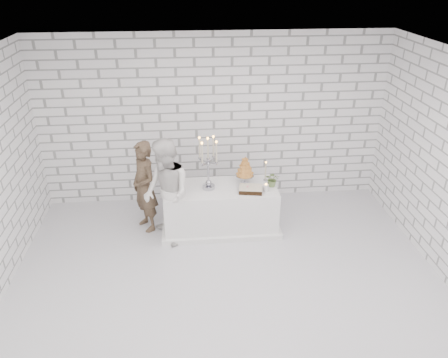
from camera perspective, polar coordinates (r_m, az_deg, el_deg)
ground at (r=6.18m, az=0.49°, el=-13.52°), size 6.00×5.00×0.01m
ceiling at (r=4.82m, az=0.63°, el=14.80°), size 6.00×5.00×0.01m
wall_back at (r=7.63m, az=-1.33°, el=7.66°), size 6.00×0.01×3.00m
wall_front at (r=3.36m, az=5.12°, el=-21.51°), size 6.00×0.01×3.00m
cake_table at (r=7.13m, az=-0.46°, el=-3.77°), size 1.80×0.80×0.75m
groom at (r=7.06m, az=-10.38°, el=-1.00°), size 0.60×0.66×1.52m
bride at (r=6.63m, az=-7.51°, el=-1.84°), size 0.91×1.01×1.70m
candelabra at (r=6.73m, az=-2.09°, el=2.03°), size 0.40×0.40×0.87m
croquembouche at (r=6.98m, az=2.76°, el=1.19°), size 0.37×0.37×0.47m
chocolate_cake at (r=6.82m, az=3.52°, el=-1.35°), size 0.40×0.32×0.08m
pillar_candle at (r=6.83m, az=5.51°, el=-1.18°), size 0.10×0.10×0.12m
extra_taper at (r=7.12m, az=5.46°, el=0.95°), size 0.06×0.06×0.32m
flowers at (r=6.97m, az=6.39°, el=-0.02°), size 0.28×0.26×0.25m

